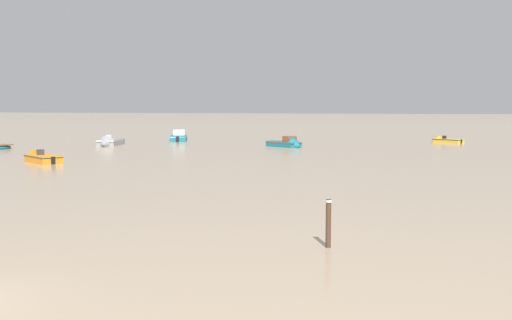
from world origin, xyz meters
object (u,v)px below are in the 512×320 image
(motorboat_moored_4, at_px, (40,159))
(motorboat_moored_7, at_px, (179,138))
(mooring_post_right, at_px, (328,225))
(motorboat_moored_1, at_px, (109,143))
(motorboat_moored_2, at_px, (444,141))
(motorboat_moored_3, at_px, (288,145))

(motorboat_moored_4, distance_m, motorboat_moored_7, 33.03)
(motorboat_moored_4, height_order, mooring_post_right, mooring_post_right)
(motorboat_moored_7, bearing_deg, motorboat_moored_1, 142.02)
(motorboat_moored_2, distance_m, motorboat_moored_3, 22.49)
(motorboat_moored_1, xyz_separation_m, motorboat_moored_3, (21.47, 4.16, 0.01))
(motorboat_moored_4, bearing_deg, motorboat_moored_1, -41.82)
(motorboat_moored_4, bearing_deg, mooring_post_right, 173.76)
(motorboat_moored_3, bearing_deg, motorboat_moored_7, -172.33)
(motorboat_moored_1, relative_size, motorboat_moored_3, 1.20)
(motorboat_moored_1, xyz_separation_m, motorboat_moored_2, (38.66, 18.66, -0.08))
(motorboat_moored_2, bearing_deg, motorboat_moored_4, 80.60)
(motorboat_moored_4, bearing_deg, motorboat_moored_3, -90.25)
(motorboat_moored_2, relative_size, mooring_post_right, 2.48)
(motorboat_moored_2, bearing_deg, motorboat_moored_1, 55.97)
(motorboat_moored_7, bearing_deg, motorboat_moored_2, -102.02)
(motorboat_moored_3, bearing_deg, motorboat_moored_1, -136.92)
(motorboat_moored_2, relative_size, motorboat_moored_7, 0.70)
(motorboat_moored_1, distance_m, motorboat_moored_3, 21.87)
(motorboat_moored_1, height_order, mooring_post_right, mooring_post_right)
(motorboat_moored_1, height_order, motorboat_moored_4, motorboat_moored_1)
(motorboat_moored_1, relative_size, motorboat_moored_2, 1.41)
(motorboat_moored_1, bearing_deg, mooring_post_right, 23.70)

